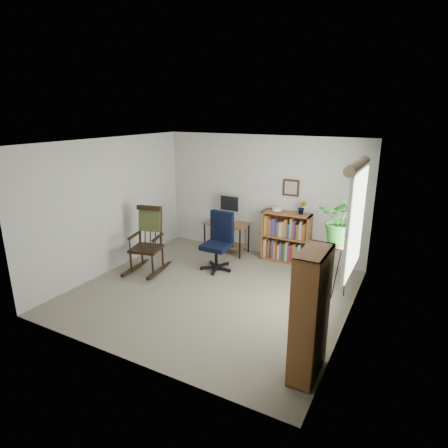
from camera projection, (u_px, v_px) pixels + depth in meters
The scene contains 18 objects.
floor at pixel (212, 291), 6.13m from camera, with size 4.20×4.00×0.00m, color gray.
ceiling at pixel (211, 142), 5.43m from camera, with size 4.20×4.00×0.00m, color white.
wall_back at pixel (262, 196), 7.46m from camera, with size 4.20×0.00×2.40m, color silver.
wall_front at pixel (120, 267), 4.09m from camera, with size 4.20×0.00×2.40m, color silver.
wall_left at pixel (111, 206), 6.73m from camera, with size 0.00×4.00×2.40m, color silver.
wall_right at pixel (352, 243), 4.83m from camera, with size 0.00×4.00×2.40m, color silver.
window at pixel (355, 222), 5.04m from camera, with size 0.12×1.20×1.50m, color white, non-canonical shape.
desk at pixel (227, 237), 7.75m from camera, with size 0.88×0.49×0.64m, color brown, non-canonical shape.
monitor at pixel (230, 208), 7.70m from camera, with size 0.46×0.16×0.56m, color silver, non-canonical shape.
keyboard at pixel (224, 224), 7.56m from camera, with size 0.40×0.15×0.03m, color black.
office_chair at pixel (216, 242), 6.82m from camera, with size 0.60×0.60×1.09m, color black, non-canonical shape.
rocking_chair at pixel (146, 240), 6.73m from camera, with size 0.63×1.05×1.22m, color black, non-canonical shape.
low_bookshelf at pixel (286, 237), 7.25m from camera, with size 0.93×0.31×0.98m, color brown, non-canonical shape.
tall_bookshelf at pixel (310, 315), 4.02m from camera, with size 0.28×0.65×1.47m, color brown, non-canonical shape.
plant_stand at pixel (338, 268), 5.87m from camera, with size 0.26×0.26×0.96m, color black, non-canonical shape.
spider_plant at pixel (345, 197), 5.54m from camera, with size 1.69×1.88×1.46m, color #286A25.
potted_plant_small at pixel (302, 212), 6.97m from camera, with size 0.13×0.24×0.11m, color #286A25.
framed_picture at pixel (291, 188), 7.10m from camera, with size 0.32×0.04×0.32m, color black, non-canonical shape.
Camera 1 is at (2.79, -4.79, 2.84)m, focal length 30.00 mm.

